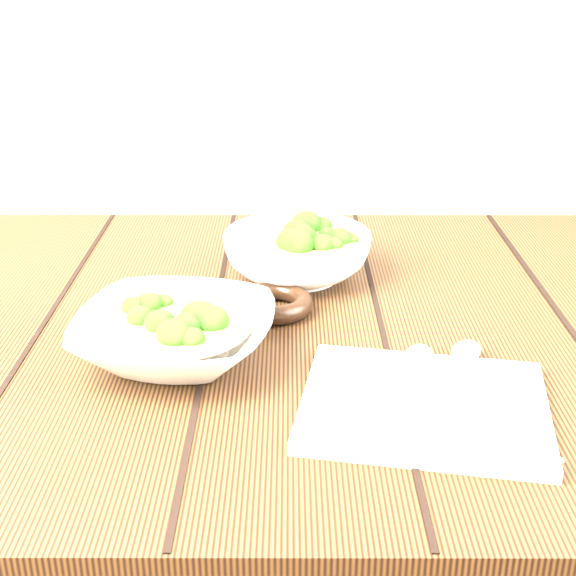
{
  "coord_description": "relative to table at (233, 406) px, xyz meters",
  "views": [
    {
      "loc": [
        0.07,
        -0.86,
        1.17
      ],
      "look_at": [
        0.07,
        -0.02,
        0.8
      ],
      "focal_mm": 50.0,
      "sensor_mm": 36.0,
      "label": 1
    }
  ],
  "objects": [
    {
      "name": "table",
      "position": [
        0.0,
        0.0,
        0.0
      ],
      "size": [
        1.2,
        0.8,
        0.75
      ],
      "color": "#36220F",
      "rests_on": "ground"
    },
    {
      "name": "soup_bowl_front",
      "position": [
        -0.05,
        -0.09,
        0.15
      ],
      "size": [
        0.24,
        0.24,
        0.06
      ],
      "color": "white",
      "rests_on": "table"
    },
    {
      "name": "soup_bowl_back",
      "position": [
        0.08,
        0.14,
        0.15
      ],
      "size": [
        0.25,
        0.25,
        0.07
      ],
      "color": "white",
      "rests_on": "table"
    },
    {
      "name": "trivet",
      "position": [
        0.05,
        0.03,
        0.13
      ],
      "size": [
        0.1,
        0.1,
        0.02
      ],
      "primitive_type": "torus",
      "rotation": [
        0.0,
        0.0,
        -0.01
      ],
      "color": "black",
      "rests_on": "table"
    },
    {
      "name": "napkin",
      "position": [
        0.2,
        -0.2,
        0.13
      ],
      "size": [
        0.26,
        0.23,
        0.01
      ],
      "primitive_type": "cube",
      "rotation": [
        0.0,
        0.0,
        -0.18
      ],
      "color": "beige",
      "rests_on": "table"
    },
    {
      "name": "spoon_left",
      "position": [
        0.2,
        -0.15,
        0.14
      ],
      "size": [
        0.06,
        0.19,
        0.01
      ],
      "color": "#ADA598",
      "rests_on": "napkin"
    },
    {
      "name": "spoon_right",
      "position": [
        0.25,
        -0.14,
        0.14
      ],
      "size": [
        0.09,
        0.19,
        0.01
      ],
      "color": "#ADA598",
      "rests_on": "napkin"
    }
  ]
}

